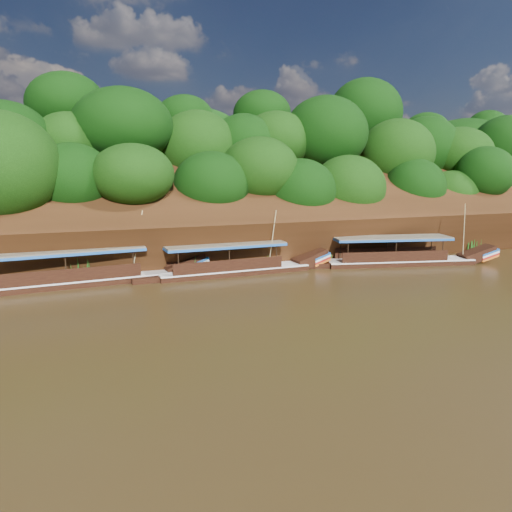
# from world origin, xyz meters

# --- Properties ---
(ground) EXTENTS (160.00, 160.00, 0.00)m
(ground) POSITION_xyz_m (0.00, 0.00, 0.00)
(ground) COLOR black
(ground) RESTS_ON ground
(riverbank) EXTENTS (120.00, 30.06, 19.40)m
(riverbank) POSITION_xyz_m (-0.01, 22.73, 1.89)
(riverbank) COLOR black
(riverbank) RESTS_ON ground
(boat_0) EXTENTS (14.41, 4.98, 5.42)m
(boat_0) POSITION_xyz_m (11.90, 6.98, 0.53)
(boat_0) COLOR black
(boat_0) RESTS_ON ground
(boat_1) EXTENTS (13.61, 2.71, 5.14)m
(boat_1) POSITION_xyz_m (-1.85, 8.57, 0.53)
(boat_1) COLOR black
(boat_1) RESTS_ON ground
(boat_2) EXTENTS (15.87, 3.55, 5.31)m
(boat_2) POSITION_xyz_m (-12.67, 9.02, 0.56)
(boat_2) COLOR black
(boat_2) RESTS_ON ground
(reeds) EXTENTS (51.28, 2.53, 2.05)m
(reeds) POSITION_xyz_m (-3.18, 9.38, 0.90)
(reeds) COLOR #1C5C17
(reeds) RESTS_ON ground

